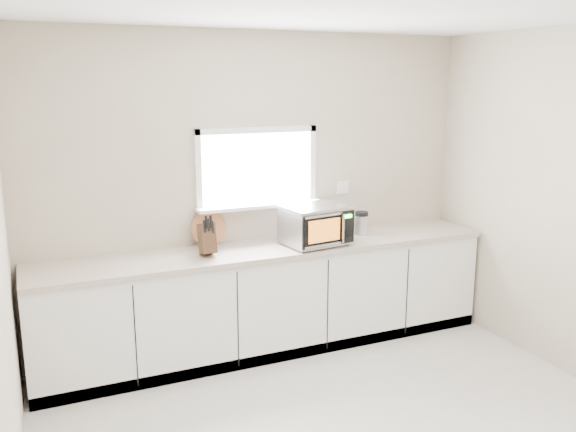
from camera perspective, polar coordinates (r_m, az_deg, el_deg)
back_wall at (r=5.31m, az=-2.94°, el=2.54°), size 4.00×0.17×2.70m
cabinets at (r=5.29m, az=-1.67°, el=-7.87°), size 3.92×0.60×0.88m
countertop at (r=5.14m, az=-1.66°, el=-3.09°), size 3.92×0.64×0.04m
microwave at (r=5.16m, az=2.62°, el=-0.79°), size 0.57×0.47×0.34m
knife_block at (r=4.89m, az=-7.58°, el=-2.04°), size 0.12×0.23×0.34m
cutting_board at (r=5.18m, az=-7.46°, el=-1.11°), size 0.31×0.07×0.30m
coffee_grinder at (r=5.55m, az=6.88°, el=-0.65°), size 0.15×0.15×0.21m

